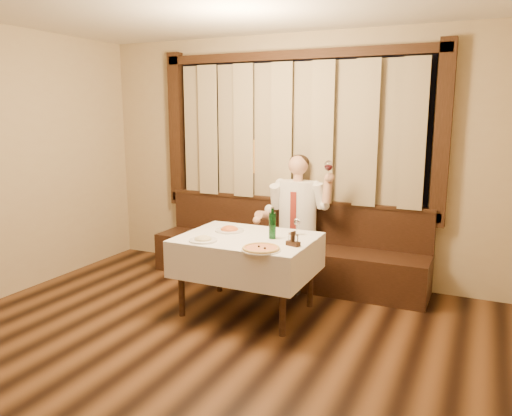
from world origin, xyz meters
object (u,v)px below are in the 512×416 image
at_px(pasta_cream, 203,237).
at_px(dining_table, 247,247).
at_px(banquette, 286,254).
at_px(pizza, 261,249).
at_px(seated_man, 296,211).
at_px(green_bottle, 272,225).
at_px(pasta_red, 229,227).
at_px(cruet_caddy, 293,241).

bearing_deg(pasta_cream, dining_table, 47.86).
height_order(banquette, pizza, banquette).
distance_m(pizza, seated_man, 1.33).
bearing_deg(banquette, green_bottle, -75.94).
bearing_deg(pizza, green_bottle, 99.57).
height_order(dining_table, green_bottle, green_bottle).
xyz_separation_m(dining_table, seated_man, (0.15, 0.93, 0.19)).
height_order(pasta_red, pasta_cream, pasta_red).
bearing_deg(seated_man, banquette, 148.07).
distance_m(dining_table, pasta_red, 0.31).
bearing_deg(dining_table, pizza, -50.08).
distance_m(pizza, green_bottle, 0.43).
distance_m(banquette, cruet_caddy, 1.35).
bearing_deg(pasta_red, cruet_caddy, -17.31).
xyz_separation_m(green_bottle, cruet_caddy, (0.27, -0.16, -0.08)).
relative_size(banquette, green_bottle, 10.49).
bearing_deg(seated_man, cruet_caddy, -70.63).
bearing_deg(pasta_red, green_bottle, -9.54).
bearing_deg(seated_man, pizza, -82.51).
distance_m(pasta_cream, cruet_caddy, 0.84).
bearing_deg(green_bottle, seated_man, 96.54).
xyz_separation_m(dining_table, cruet_caddy, (0.52, -0.12, 0.15)).
height_order(pizza, seated_man, seated_man).
relative_size(green_bottle, seated_man, 0.21).
bearing_deg(dining_table, seated_man, 81.15).
xyz_separation_m(pasta_cream, cruet_caddy, (0.81, 0.20, 0.01)).
distance_m(cruet_caddy, seated_man, 1.12).
height_order(green_bottle, cruet_caddy, green_bottle).
height_order(banquette, green_bottle, green_bottle).
relative_size(banquette, pizza, 9.34).
bearing_deg(cruet_caddy, pasta_cream, -150.70).
bearing_deg(pasta_red, pizza, -40.92).
bearing_deg(banquette, pasta_cream, -102.33).
height_order(cruet_caddy, seated_man, seated_man).
relative_size(green_bottle, cruet_caddy, 2.27).
xyz_separation_m(pasta_red, green_bottle, (0.50, -0.08, 0.09)).
relative_size(dining_table, green_bottle, 4.16).
bearing_deg(pizza, pasta_cream, 174.98).
distance_m(dining_table, pasta_cream, 0.46).
bearing_deg(green_bottle, cruet_caddy, -30.13).
xyz_separation_m(banquette, pasta_red, (-0.25, -0.91, 0.49)).
distance_m(pasta_red, seated_man, 0.91).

